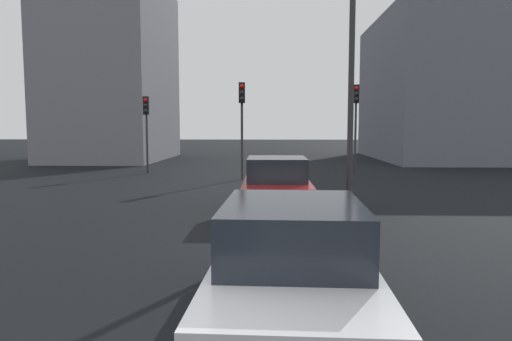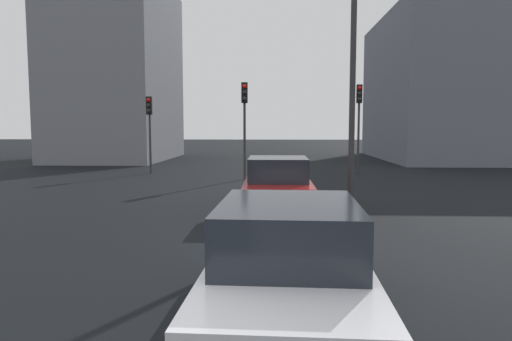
{
  "view_description": "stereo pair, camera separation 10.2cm",
  "coord_description": "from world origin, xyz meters",
  "px_view_note": "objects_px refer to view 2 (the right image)",
  "views": [
    {
      "loc": [
        -3.39,
        -1.28,
        2.41
      ],
      "look_at": [
        6.34,
        -0.95,
        1.48
      ],
      "focal_mm": 32.82,
      "sensor_mm": 36.0,
      "label": 1
    },
    {
      "loc": [
        -3.39,
        -1.39,
        2.41
      ],
      "look_at": [
        6.34,
        -0.95,
        1.48
      ],
      "focal_mm": 32.82,
      "sensor_mm": 36.0,
      "label": 2
    }
  ],
  "objects_px": {
    "traffic_light_near_right": "(149,118)",
    "street_lamp_kerbside": "(353,67)",
    "car_red_left_lead": "(278,186)",
    "car_white_left_second": "(288,268)",
    "traffic_light_near_left": "(359,110)",
    "traffic_light_far_left": "(245,110)"
  },
  "relations": [
    {
      "from": "traffic_light_near_left",
      "to": "street_lamp_kerbside",
      "type": "relative_size",
      "value": 0.66
    },
    {
      "from": "car_red_left_lead",
      "to": "traffic_light_near_left",
      "type": "bearing_deg",
      "value": -21.29
    },
    {
      "from": "traffic_light_near_left",
      "to": "street_lamp_kerbside",
      "type": "distance_m",
      "value": 10.58
    },
    {
      "from": "traffic_light_near_left",
      "to": "car_white_left_second",
      "type": "bearing_deg",
      "value": -5.85
    },
    {
      "from": "car_red_left_lead",
      "to": "traffic_light_near_right",
      "type": "distance_m",
      "value": 12.58
    },
    {
      "from": "car_red_left_lead",
      "to": "car_white_left_second",
      "type": "xyz_separation_m",
      "value": [
        -7.39,
        -0.11,
        -0.0
      ]
    },
    {
      "from": "traffic_light_near_left",
      "to": "traffic_light_far_left",
      "type": "relative_size",
      "value": 1.02
    },
    {
      "from": "car_red_left_lead",
      "to": "traffic_light_far_left",
      "type": "xyz_separation_m",
      "value": [
        8.08,
        1.47,
        2.35
      ]
    },
    {
      "from": "car_white_left_second",
      "to": "traffic_light_far_left",
      "type": "height_order",
      "value": "traffic_light_far_left"
    },
    {
      "from": "traffic_light_far_left",
      "to": "traffic_light_near_right",
      "type": "bearing_deg",
      "value": -121.03
    },
    {
      "from": "car_white_left_second",
      "to": "traffic_light_near_left",
      "type": "relative_size",
      "value": 1.04
    },
    {
      "from": "traffic_light_near_right",
      "to": "street_lamp_kerbside",
      "type": "bearing_deg",
      "value": 36.98
    },
    {
      "from": "car_red_left_lead",
      "to": "street_lamp_kerbside",
      "type": "bearing_deg",
      "value": -83.67
    },
    {
      "from": "traffic_light_near_right",
      "to": "traffic_light_far_left",
      "type": "xyz_separation_m",
      "value": [
        -2.53,
        -4.97,
        0.3
      ]
    },
    {
      "from": "traffic_light_near_left",
      "to": "street_lamp_kerbside",
      "type": "xyz_separation_m",
      "value": [
        -10.36,
        1.98,
        0.84
      ]
    },
    {
      "from": "traffic_light_near_left",
      "to": "street_lamp_kerbside",
      "type": "height_order",
      "value": "street_lamp_kerbside"
    },
    {
      "from": "car_red_left_lead",
      "to": "car_white_left_second",
      "type": "height_order",
      "value": "car_red_left_lead"
    },
    {
      "from": "car_red_left_lead",
      "to": "traffic_light_far_left",
      "type": "height_order",
      "value": "traffic_light_far_left"
    },
    {
      "from": "car_white_left_second",
      "to": "street_lamp_kerbside",
      "type": "bearing_deg",
      "value": -12.32
    },
    {
      "from": "street_lamp_kerbside",
      "to": "traffic_light_near_right",
      "type": "bearing_deg",
      "value": 39.26
    },
    {
      "from": "traffic_light_near_left",
      "to": "traffic_light_far_left",
      "type": "xyz_separation_m",
      "value": [
        -2.53,
        5.47,
        -0.07
      ]
    },
    {
      "from": "car_red_left_lead",
      "to": "car_white_left_second",
      "type": "relative_size",
      "value": 0.91
    }
  ]
}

